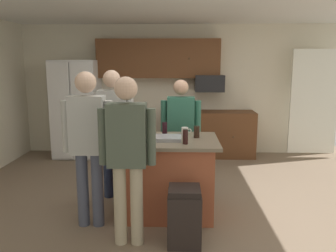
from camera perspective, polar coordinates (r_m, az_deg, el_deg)
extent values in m
plane|color=#7F6B56|center=(4.68, 1.58, -12.87)|extent=(7.04, 7.04, 0.00)
cube|color=beige|center=(7.12, 1.76, 6.00)|extent=(6.40, 0.10, 2.60)
cube|color=white|center=(7.22, 22.90, 3.65)|extent=(0.90, 0.06, 2.00)
cube|color=brown|center=(6.91, -1.59, 11.05)|extent=(2.40, 0.35, 0.75)
sphere|color=#4C3823|center=(6.71, 3.52, 11.06)|extent=(0.04, 0.04, 0.04)
cube|color=brown|center=(6.95, 6.67, -1.26)|extent=(1.80, 0.60, 0.90)
sphere|color=#4C3823|center=(6.69, 10.73, -1.82)|extent=(0.04, 0.04, 0.04)
cube|color=white|center=(7.05, -14.75, 2.74)|extent=(0.87, 0.70, 1.90)
cube|color=white|center=(6.77, -17.39, 2.30)|extent=(0.41, 0.04, 1.82)
cube|color=white|center=(6.64, -13.86, 2.32)|extent=(0.41, 0.04, 1.82)
cylinder|color=#B2B2B7|center=(6.66, -15.76, 3.08)|extent=(0.02, 0.02, 0.35)
cube|color=black|center=(6.84, 6.84, 7.01)|extent=(0.56, 0.40, 0.32)
cube|color=#AD5638|center=(4.29, -0.13, -8.61)|extent=(1.08, 0.77, 0.90)
cube|color=#756651|center=(4.16, -0.14, -2.45)|extent=(1.22, 0.91, 0.04)
cylinder|color=#4C5166|center=(5.06, 1.10, -6.32)|extent=(0.13, 0.13, 0.78)
cylinder|color=#4C5166|center=(5.06, 3.03, -6.33)|extent=(0.13, 0.13, 0.78)
cube|color=#2D6651|center=(4.91, 2.12, 1.37)|extent=(0.38, 0.22, 0.59)
sphere|color=tan|center=(4.86, 2.15, 6.39)|extent=(0.21, 0.21, 0.21)
cylinder|color=#2D6651|center=(4.92, -0.68, 1.15)|extent=(0.09, 0.09, 0.53)
cylinder|color=#2D6651|center=(4.92, 4.92, 1.12)|extent=(0.09, 0.09, 0.53)
cylinder|color=#4C5166|center=(4.11, -13.88, -10.14)|extent=(0.13, 0.13, 0.86)
cylinder|color=#4C5166|center=(4.07, -11.54, -10.26)|extent=(0.13, 0.13, 0.86)
cube|color=#B7B7B2|center=(3.89, -13.15, 0.17)|extent=(0.38, 0.22, 0.64)
sphere|color=beige|center=(3.84, -13.44, 7.04)|extent=(0.23, 0.23, 0.23)
cylinder|color=#B7B7B2|center=(3.97, -16.49, -0.07)|extent=(0.09, 0.09, 0.58)
cylinder|color=#B7B7B2|center=(3.84, -9.68, -0.11)|extent=(0.09, 0.09, 0.58)
cylinder|color=tan|center=(3.66, -7.88, -12.76)|extent=(0.13, 0.13, 0.84)
cylinder|color=tan|center=(3.63, -5.17, -12.86)|extent=(0.13, 0.13, 0.84)
cube|color=#4C5647|center=(3.42, -6.79, -1.48)|extent=(0.38, 0.22, 0.63)
sphere|color=beige|center=(3.36, -6.96, 6.18)|extent=(0.23, 0.23, 0.23)
cylinder|color=#4C5647|center=(3.47, -10.70, -1.74)|extent=(0.09, 0.09, 0.56)
cylinder|color=#4C5647|center=(3.40, -2.78, -1.82)|extent=(0.09, 0.09, 0.56)
cylinder|color=#232D4C|center=(4.87, -9.85, -6.72)|extent=(0.13, 0.13, 0.85)
cylinder|color=#232D4C|center=(4.84, -7.87, -6.78)|extent=(0.13, 0.13, 0.85)
cube|color=#B7B7B2|center=(4.69, -9.12, 2.00)|extent=(0.38, 0.22, 0.64)
sphere|color=beige|center=(4.65, -9.29, 7.68)|extent=(0.23, 0.23, 0.23)
cylinder|color=#B7B7B2|center=(4.75, -11.96, 1.78)|extent=(0.09, 0.09, 0.58)
cylinder|color=#B7B7B2|center=(4.66, -6.21, 1.78)|extent=(0.09, 0.09, 0.58)
cylinder|color=white|center=(4.45, -4.09, -0.63)|extent=(0.09, 0.09, 0.11)
torus|color=white|center=(4.44, -3.33, -0.57)|extent=(0.06, 0.01, 0.06)
cylinder|color=black|center=(4.24, 4.75, -0.97)|extent=(0.07, 0.07, 0.14)
cylinder|color=black|center=(4.38, -0.55, -0.43)|extent=(0.07, 0.07, 0.16)
cylinder|color=black|center=(4.14, -5.97, -1.17)|extent=(0.07, 0.07, 0.16)
cylinder|color=white|center=(4.40, 2.79, -0.84)|extent=(0.09, 0.09, 0.10)
torus|color=white|center=(4.40, 3.55, -0.78)|extent=(0.06, 0.01, 0.06)
cylinder|color=black|center=(3.90, 2.89, -1.79)|extent=(0.06, 0.06, 0.17)
cube|color=#B7B7BC|center=(4.12, -0.86, -2.14)|extent=(0.44, 0.30, 0.02)
cube|color=#A8A8AD|center=(4.12, -0.86, -1.87)|extent=(0.44, 0.30, 0.02)
cube|color=black|center=(3.68, 2.71, -15.00)|extent=(0.34, 0.34, 0.55)
cube|color=black|center=(3.55, 2.75, -10.56)|extent=(0.32, 0.32, 0.06)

